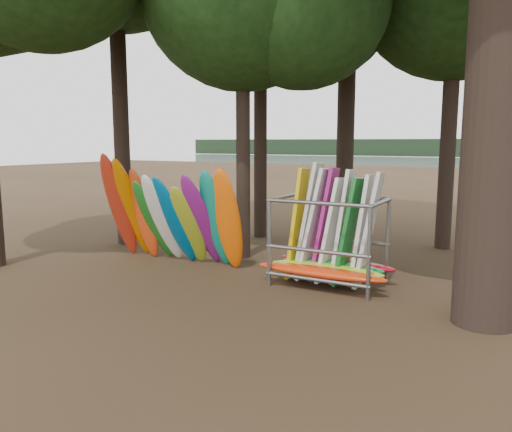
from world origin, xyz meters
The scene contains 5 objects.
ground centered at (0.00, 0.00, 0.00)m, with size 120.00×120.00×0.00m, color #47331E.
lake centered at (0.00, 60.00, 0.00)m, with size 160.00×160.00×0.00m, color gray.
far_shore centered at (0.00, 110.00, 2.00)m, with size 160.00×4.00×4.00m, color black.
kayak_row centered at (-2.90, 0.73, 1.32)m, with size 4.37×2.04×3.17m.
storage_rack centered at (1.60, 0.96, 0.98)m, with size 3.11×1.56×2.87m.
Camera 1 is at (5.66, -9.84, 3.33)m, focal length 35.00 mm.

